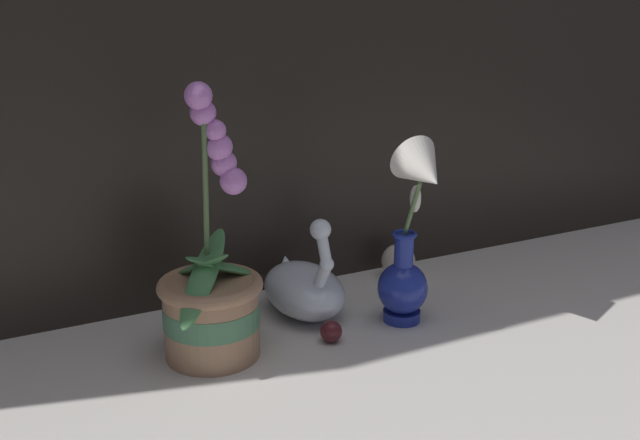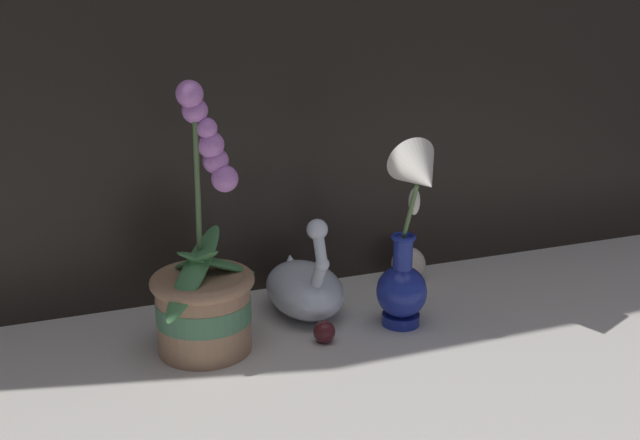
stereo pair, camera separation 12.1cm
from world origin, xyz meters
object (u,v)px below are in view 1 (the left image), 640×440
at_px(orchid_potted_plant, 212,298).
at_px(glass_sphere, 398,261).
at_px(swan_figurine, 303,287).
at_px(blue_vase, 411,244).

relative_size(orchid_potted_plant, glass_sphere, 6.28).
bearing_deg(glass_sphere, orchid_potted_plant, -161.37).
distance_m(orchid_potted_plant, glass_sphere, 0.45).
relative_size(swan_figurine, glass_sphere, 3.07).
bearing_deg(swan_figurine, glass_sphere, 15.74).
bearing_deg(blue_vase, glass_sphere, 61.74).
distance_m(blue_vase, glass_sphere, 0.24).
bearing_deg(glass_sphere, blue_vase, -118.26).
height_order(orchid_potted_plant, blue_vase, orchid_potted_plant).
xyz_separation_m(swan_figurine, blue_vase, (0.13, -0.12, 0.09)).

